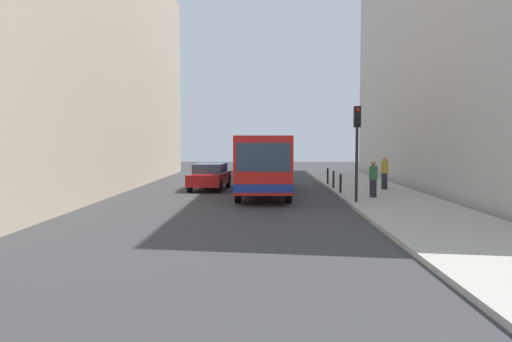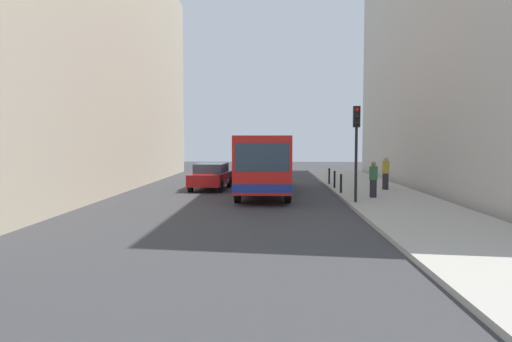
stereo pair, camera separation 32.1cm
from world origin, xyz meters
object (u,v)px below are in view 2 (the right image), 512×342
object	(u,v)px
bollard_near	(341,183)
pedestrian_mid_sidewalk	(386,173)
car_beside_bus	(211,176)
pedestrian_near_signal	(373,179)
bollard_far	(329,176)
traffic_light	(356,135)
bus	(264,161)
bollard_mid	(335,179)
car_behind_bus	(257,166)

from	to	relation	value
bollard_near	pedestrian_mid_sidewalk	world-z (taller)	pedestrian_mid_sidewalk
car_beside_bus	pedestrian_near_signal	distance (m)	9.48
bollard_far	pedestrian_mid_sidewalk	size ratio (longest dim) A/B	0.53
traffic_light	pedestrian_mid_sidewalk	bearing A→B (deg)	64.54
bollard_near	pedestrian_mid_sidewalk	xyz separation A→B (m)	(2.63, 1.68, 0.42)
bollard_far	pedestrian_mid_sidewalk	bearing A→B (deg)	-51.12
bus	pedestrian_mid_sidewalk	xyz separation A→B (m)	(6.56, 0.52, -0.68)
bollard_mid	pedestrian_mid_sidewalk	bearing A→B (deg)	-16.79
pedestrian_mid_sidewalk	car_beside_bus	bearing A→B (deg)	-85.36
bollard_mid	bollard_far	xyz separation A→B (m)	(0.00, 2.47, 0.00)
bus	pedestrian_near_signal	size ratio (longest dim) A/B	6.57
pedestrian_near_signal	pedestrian_mid_sidewalk	size ratio (longest dim) A/B	0.94
car_beside_bus	bollard_mid	world-z (taller)	car_beside_bus
bus	pedestrian_near_signal	distance (m)	6.03
bollard_far	pedestrian_near_signal	distance (m)	6.97
traffic_light	bollard_mid	distance (m)	6.56
car_beside_bus	car_behind_bus	xyz separation A→B (m)	(2.32, 10.21, 0.00)
car_beside_bus	car_behind_bus	world-z (taller)	same
bus	car_beside_bus	distance (m)	3.63
traffic_light	bollard_near	size ratio (longest dim) A/B	4.32
car_behind_bus	pedestrian_near_signal	distance (m)	16.09
car_beside_bus	pedestrian_mid_sidewalk	xyz separation A→B (m)	(9.61, -1.19, 0.27)
car_behind_bus	bollard_far	xyz separation A→B (m)	(4.65, -8.13, -0.16)
bollard_mid	bollard_far	size ratio (longest dim) A/B	1.00
bus	bollard_far	size ratio (longest dim) A/B	11.61
bus	pedestrian_mid_sidewalk	distance (m)	6.61
bollard_mid	bollard_far	world-z (taller)	same
car_behind_bus	pedestrian_mid_sidewalk	distance (m)	13.53
bus	pedestrian_mid_sidewalk	size ratio (longest dim) A/B	6.16
bollard_near	bus	bearing A→B (deg)	163.64
pedestrian_near_signal	bollard_near	bearing A→B (deg)	178.46
bollard_mid	pedestrian_mid_sidewalk	size ratio (longest dim) A/B	0.53
bus	traffic_light	world-z (taller)	traffic_light
car_beside_bus	car_behind_bus	bearing A→B (deg)	-98.74
bus	bollard_far	xyz separation A→B (m)	(3.92, 3.79, -1.10)
pedestrian_near_signal	pedestrian_mid_sidewalk	world-z (taller)	pedestrian_mid_sidewalk
car_beside_bus	traffic_light	world-z (taller)	traffic_light
bus	car_behind_bus	size ratio (longest dim) A/B	2.47
traffic_light	bollard_near	xyz separation A→B (m)	(-0.10, 3.64, -2.38)
car_beside_bus	pedestrian_near_signal	size ratio (longest dim) A/B	2.69
traffic_light	bollard_mid	size ratio (longest dim) A/B	4.32
traffic_light	bollard_mid	bearing A→B (deg)	90.94
car_beside_bus	traffic_light	xyz separation A→B (m)	(7.08, -6.51, 2.22)
car_behind_bus	bollard_far	size ratio (longest dim) A/B	4.70
car_beside_bus	bus	bearing A→B (deg)	154.82
car_behind_bus	pedestrian_near_signal	xyz separation A→B (m)	(5.87, -14.98, 0.20)
pedestrian_near_signal	car_beside_bus	bearing A→B (deg)	-154.18
bollard_near	traffic_light	bearing A→B (deg)	-88.43
bollard_mid	pedestrian_mid_sidewalk	xyz separation A→B (m)	(2.63, -0.79, 0.42)
bus	car_behind_bus	world-z (taller)	bus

